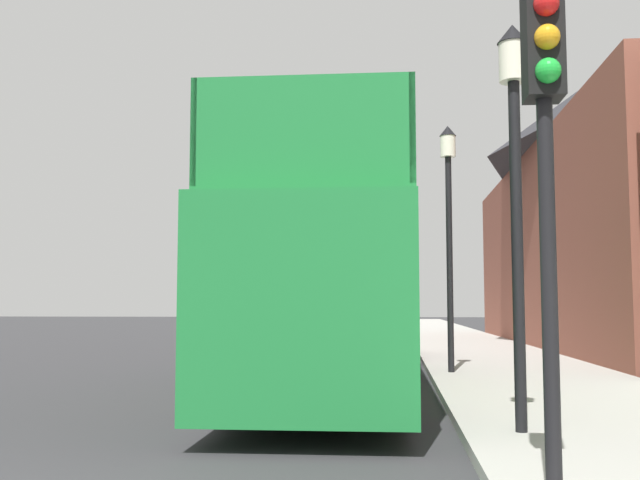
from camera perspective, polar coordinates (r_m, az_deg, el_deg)
The scene contains 8 objects.
ground_plane at distance 25.84m, azimuth -4.38°, elevation -8.35°, with size 144.00×144.00×0.00m, color #333335.
sidewalk at distance 22.62m, azimuth 12.58°, elevation -8.55°, with size 3.95×108.00×0.14m.
brick_terrace_rear at distance 28.49m, azimuth 21.18°, elevation 2.30°, with size 6.00×23.97×9.94m.
tour_bus at distance 12.95m, azimuth 1.03°, elevation -3.85°, with size 2.59×10.48×4.04m.
parked_car_ahead_of_bus at distance 20.88m, azimuth 4.56°, elevation -7.28°, with size 1.96×4.45×1.44m.
traffic_signal at distance 5.93m, azimuth 16.79°, elevation 8.78°, with size 0.28×0.42×3.78m.
lamp_post_nearest at distance 8.77m, azimuth 14.64°, elevation 6.93°, with size 0.35×0.35×4.58m.
lamp_post_second at distance 16.02m, azimuth 9.78°, elevation 2.82°, with size 0.35×0.35×5.19m.
Camera 1 is at (4.43, -4.41, 1.52)m, focal length 42.00 mm.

